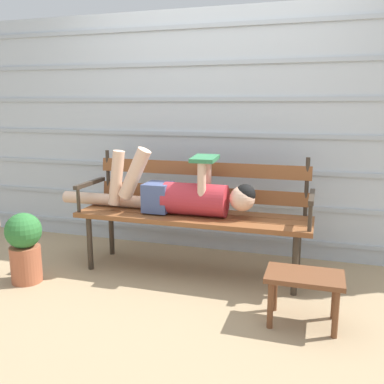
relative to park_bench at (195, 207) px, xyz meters
The scene contains 6 objects.
ground_plane 0.55m from the park_bench, 90.00° to the right, with size 12.00×12.00×0.00m, color tan.
house_siding 0.76m from the park_bench, 90.00° to the left, with size 4.73×0.08×2.11m.
park_bench is the anchor object (origin of this frame).
reclining_person 0.17m from the park_bench, 148.19° to the right, with size 1.65×0.26×0.52m.
footstool 1.12m from the park_bench, 35.88° to the right, with size 0.46×0.29×0.32m.
potted_plant 1.31m from the park_bench, 151.58° to the right, with size 0.26×0.26×0.53m.
Camera 1 is at (0.93, -2.89, 1.31)m, focal length 39.45 mm.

